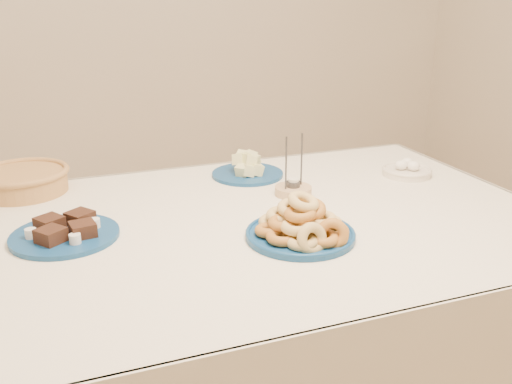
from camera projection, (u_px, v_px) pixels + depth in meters
dining_table at (250, 255)px, 1.61m from camera, size 1.71×1.11×0.75m
donut_platter at (302, 227)px, 1.45m from camera, size 0.29×0.29×0.13m
melon_plate at (248, 168)px, 1.95m from camera, size 0.30×0.30×0.08m
brownie_plate at (65, 232)px, 1.46m from camera, size 0.34×0.34×0.05m
wicker_basket at (23, 180)px, 1.78m from camera, size 0.30×0.30×0.08m
candle_holder at (293, 189)px, 1.77m from camera, size 0.15×0.15×0.19m
egg_bowl at (407, 170)px, 1.95m from camera, size 0.22×0.22×0.06m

